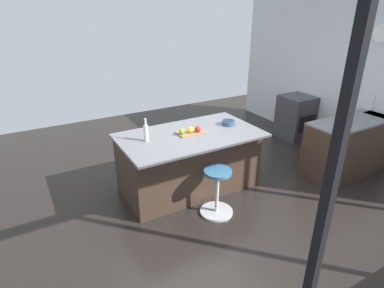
% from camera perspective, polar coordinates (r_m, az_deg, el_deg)
% --- Properties ---
extents(ground_plane, '(7.84, 7.84, 0.00)m').
position_cam_1_polar(ground_plane, '(4.93, 2.09, -7.55)').
color(ground_plane, black).
extents(interior_partition_left, '(0.15, 5.39, 2.94)m').
position_cam_1_polar(interior_partition_left, '(6.43, 26.37, 11.65)').
color(interior_partition_left, silver).
rests_on(interior_partition_left, ground_plane).
extents(sink_cabinet, '(2.31, 0.60, 1.19)m').
position_cam_1_polar(sink_cabinet, '(6.03, 28.45, 0.40)').
color(sink_cabinet, '#38281E').
rests_on(sink_cabinet, ground_plane).
extents(oven_range, '(0.60, 0.61, 0.88)m').
position_cam_1_polar(oven_range, '(6.86, 18.10, 4.61)').
color(oven_range, '#38383D').
rests_on(oven_range, ground_plane).
extents(kitchen_island, '(1.99, 1.14, 0.89)m').
position_cam_1_polar(kitchen_island, '(4.68, -0.59, -3.01)').
color(kitchen_island, '#38281E').
rests_on(kitchen_island, ground_plane).
extents(stool_by_window, '(0.44, 0.44, 0.64)m').
position_cam_1_polar(stool_by_window, '(4.21, 4.51, -8.80)').
color(stool_by_window, '#B7B7BC').
rests_on(stool_by_window, ground_plane).
extents(cutting_board, '(0.36, 0.24, 0.02)m').
position_cam_1_polar(cutting_board, '(4.49, -0.37, 2.06)').
color(cutting_board, olive).
rests_on(cutting_board, kitchen_island).
extents(apple_yellow, '(0.09, 0.09, 0.09)m').
position_cam_1_polar(apple_yellow, '(4.44, -0.32, 2.56)').
color(apple_yellow, gold).
rests_on(apple_yellow, cutting_board).
extents(apple_red, '(0.09, 0.09, 0.09)m').
position_cam_1_polar(apple_red, '(4.47, 1.03, 2.68)').
color(apple_red, red).
rests_on(apple_red, cutting_board).
extents(apple_green, '(0.08, 0.08, 0.08)m').
position_cam_1_polar(apple_green, '(4.40, -1.87, 2.29)').
color(apple_green, '#609E2D').
rests_on(apple_green, cutting_board).
extents(water_bottle, '(0.06, 0.06, 0.31)m').
position_cam_1_polar(water_bottle, '(4.24, -8.24, 2.09)').
color(water_bottle, silver).
rests_on(water_bottle, kitchen_island).
extents(fruit_bowl, '(0.20, 0.20, 0.07)m').
position_cam_1_polar(fruit_bowl, '(4.83, 6.54, 3.88)').
color(fruit_bowl, '#334C6B').
rests_on(fruit_bowl, kitchen_island).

